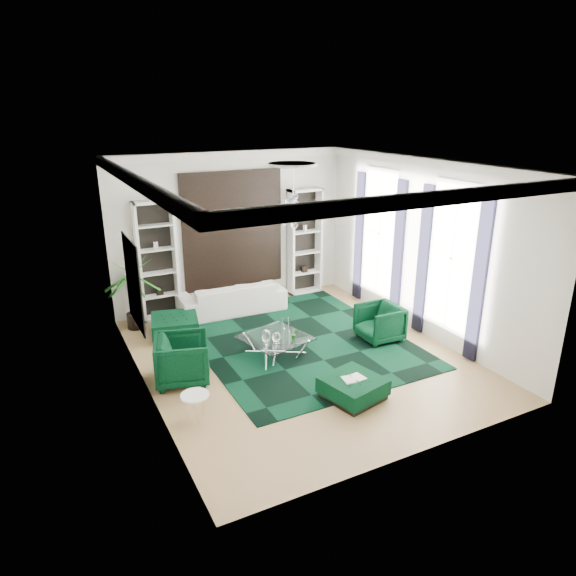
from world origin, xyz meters
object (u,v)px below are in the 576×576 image
coffee_table (276,346)px  ottoman_side (175,326)px  armchair_left (182,359)px  side_table (196,407)px  sofa (232,297)px  palm (132,284)px  armchair_right (379,323)px  ottoman_front (353,388)px

coffee_table → ottoman_side: ottoman_side is taller
armchair_left → ottoman_side: (0.40, 2.02, -0.22)m
coffee_table → side_table: side_table is taller
sofa → ottoman_side: size_ratio=2.61×
sofa → armchair_left: bearing=56.0°
palm → armchair_left: bearing=-84.5°
sofa → side_table: sofa is taller
sofa → ottoman_side: 1.80m
armchair_right → side_table: bearing=-73.9°
coffee_table → ottoman_front: coffee_table is taller
sofa → ottoman_side: (-1.63, -0.76, -0.16)m
coffee_table → sofa: bearing=88.2°
coffee_table → side_table: 2.57m
armchair_left → ottoman_side: 2.07m
side_table → palm: bearing=91.4°
armchair_right → ottoman_side: armchair_right is taller
armchair_left → coffee_table: armchair_left is taller
armchair_left → ottoman_front: armchair_left is taller
armchair_left → coffee_table: (1.95, 0.15, -0.23)m
armchair_right → side_table: 4.59m
sofa → side_table: bearing=63.8°
armchair_right → ottoman_front: armchair_right is taller
armchair_right → palm: palm is taller
coffee_table → ottoman_side: 2.43m
armchair_left → armchair_right: (4.27, -0.18, -0.05)m
ottoman_side → palm: palm is taller
ottoman_front → side_table: side_table is taller
armchair_right → ottoman_front: (-1.84, -1.73, -0.21)m
ottoman_front → side_table: bearing=167.0°
sofa → palm: (-2.31, 0.08, 0.69)m
armchair_left → palm: bearing=21.2°
armchair_right → ottoman_side: 4.46m
ottoman_front → palm: size_ratio=0.44×
sofa → side_table: 4.64m
ottoman_side → ottoman_front: (2.03, -3.93, -0.03)m
armchair_right → ottoman_side: (-3.87, 2.20, -0.17)m
armchair_right → coffee_table: size_ratio=0.73×
sofa → coffee_table: (-0.08, -2.63, -0.17)m
palm → armchair_right: bearing=-33.7°
armchair_left → side_table: armchair_left is taller
ottoman_front → palm: 5.55m
ottoman_front → armchair_left: bearing=141.9°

